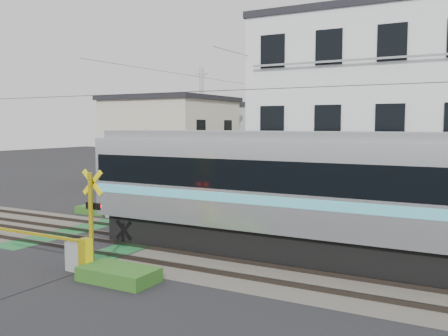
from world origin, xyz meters
The scene contains 11 objects.
ground centered at (0.00, 0.00, 0.00)m, with size 120.00×120.00×0.00m, color black.
track_bed centered at (0.00, 0.00, 0.04)m, with size 120.00×120.00×0.14m.
crossing_signal_near centered at (2.59, -3.65, 0.71)m, with size 4.74×0.65×3.09m.
crossing_signal_far centered at (-2.59, 3.65, 0.71)m, with size 4.74×0.65×3.09m.
apartment_block centered at (8.50, 9.49, 4.66)m, with size 10.20×8.36×9.30m.
houses_row centered at (0.25, 25.92, 3.24)m, with size 22.07×31.35×6.80m.
tree_hill centered at (0.81, 49.07, 5.46)m, with size 40.00×11.67×11.84m.
catenary centered at (6.00, 0.03, 3.70)m, with size 60.00×5.04×7.00m.
utility_poles centered at (-1.05, 23.01, 4.08)m, with size 7.90×42.00×8.00m.
pedestrian centered at (0.19, 34.58, 0.91)m, with size 0.66×0.44×1.82m, color black.
weed_patches centered at (1.76, -0.09, 0.18)m, with size 10.25×8.80×0.40m.
Camera 1 is at (13.45, -14.34, 4.40)m, focal length 40.00 mm.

